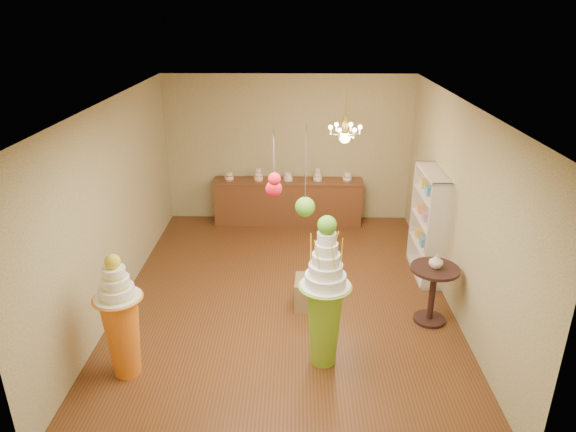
{
  "coord_description": "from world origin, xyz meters",
  "views": [
    {
      "loc": [
        0.17,
        -6.95,
        4.21
      ],
      "look_at": [
        0.05,
        0.0,
        1.36
      ],
      "focal_mm": 32.0,
      "sensor_mm": 36.0,
      "label": 1
    }
  ],
  "objects_px": {
    "pedestal_orange": "(122,326)",
    "round_table": "(433,287)",
    "pedestal_green": "(325,306)",
    "sideboard": "(288,201)"
  },
  "relations": [
    {
      "from": "pedestal_orange",
      "to": "round_table",
      "type": "relative_size",
      "value": 1.89
    },
    {
      "from": "pedestal_green",
      "to": "round_table",
      "type": "bearing_deg",
      "value": 30.86
    },
    {
      "from": "sideboard",
      "to": "round_table",
      "type": "bearing_deg",
      "value": -59.8
    },
    {
      "from": "pedestal_green",
      "to": "pedestal_orange",
      "type": "bearing_deg",
      "value": -173.94
    },
    {
      "from": "pedestal_orange",
      "to": "sideboard",
      "type": "distance_m",
      "value": 5.17
    },
    {
      "from": "sideboard",
      "to": "round_table",
      "type": "relative_size",
      "value": 3.53
    },
    {
      "from": "round_table",
      "to": "pedestal_orange",
      "type": "bearing_deg",
      "value": -163.31
    },
    {
      "from": "pedestal_orange",
      "to": "pedestal_green",
      "type": "bearing_deg",
      "value": 6.06
    },
    {
      "from": "pedestal_orange",
      "to": "sideboard",
      "type": "height_order",
      "value": "pedestal_orange"
    },
    {
      "from": "pedestal_green",
      "to": "round_table",
      "type": "height_order",
      "value": "pedestal_green"
    }
  ]
}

